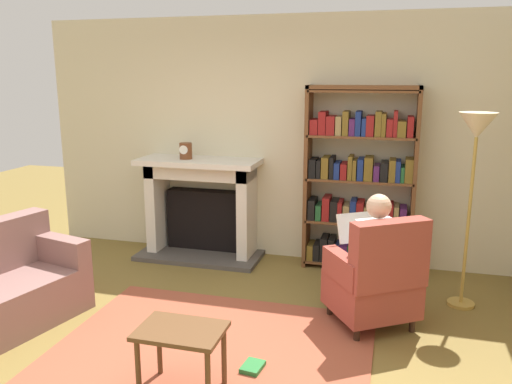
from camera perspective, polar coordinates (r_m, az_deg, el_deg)
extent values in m
plane|color=brown|center=(3.94, -6.35, -18.88)|extent=(14.00, 14.00, 0.00)
cube|color=beige|center=(5.84, 2.56, 5.77)|extent=(5.60, 0.10, 2.70)
cube|color=#9C4A33|center=(4.18, -4.78, -16.76)|extent=(2.40, 1.80, 0.01)
cube|color=#4C4742|center=(6.05, -6.26, -6.98)|extent=(1.41, 0.64, 0.05)
cube|color=black|center=(6.13, -5.59, -3.01)|extent=(0.89, 0.20, 0.70)
cube|color=silver|center=(6.20, -10.74, -1.63)|extent=(0.12, 0.44, 1.09)
cube|color=silver|center=(5.81, -1.00, -2.37)|extent=(0.12, 0.44, 1.09)
cube|color=silver|center=(5.88, -6.14, 2.37)|extent=(1.21, 0.44, 0.16)
cube|color=silver|center=(5.81, -6.38, 3.33)|extent=(1.37, 0.56, 0.06)
cylinder|color=brown|center=(5.83, -7.76, 4.52)|extent=(0.14, 0.14, 0.18)
cylinder|color=white|center=(5.76, -8.02, 4.64)|extent=(0.10, 0.01, 0.10)
cube|color=brown|center=(5.62, 5.72, 1.64)|extent=(0.04, 0.32, 1.96)
cube|color=brown|center=(5.55, 17.08, 0.99)|extent=(0.04, 0.32, 1.96)
cube|color=brown|center=(5.46, 11.81, 11.27)|extent=(1.15, 0.32, 0.04)
cube|color=brown|center=(5.81, 10.96, -7.61)|extent=(1.11, 0.32, 0.02)
cube|color=brown|center=(5.82, 6.13, -6.40)|extent=(0.07, 0.26, 0.17)
cube|color=black|center=(5.81, 6.80, -6.39)|extent=(0.07, 0.26, 0.18)
cube|color=black|center=(5.79, 7.60, -6.09)|extent=(0.08, 0.26, 0.26)
cube|color=black|center=(5.78, 8.39, -6.17)|extent=(0.06, 0.26, 0.25)
cube|color=navy|center=(5.78, 8.99, -6.49)|extent=(0.04, 0.26, 0.19)
cube|color=#4C1E59|center=(5.78, 9.65, -6.52)|extent=(0.09, 0.26, 0.20)
cube|color=#1E592D|center=(5.77, 10.48, -6.58)|extent=(0.07, 0.26, 0.20)
cube|color=navy|center=(5.76, 11.33, -6.64)|extent=(0.08, 0.26, 0.20)
cube|color=#4C1E59|center=(5.75, 12.29, -6.45)|extent=(0.09, 0.26, 0.25)
cube|color=#997F4C|center=(5.76, 13.15, -6.76)|extent=(0.07, 0.26, 0.20)
cube|color=black|center=(5.75, 13.91, -6.77)|extent=(0.06, 0.26, 0.20)
cube|color=navy|center=(5.75, 14.68, -6.73)|extent=(0.08, 0.26, 0.22)
cube|color=navy|center=(5.75, 15.57, -6.66)|extent=(0.08, 0.26, 0.25)
cube|color=brown|center=(5.67, 11.16, -3.24)|extent=(1.11, 0.32, 0.02)
cube|color=black|center=(5.68, 6.29, -1.77)|extent=(0.07, 0.26, 0.22)
cube|color=#1E592D|center=(5.68, 7.04, -2.08)|extent=(0.06, 0.26, 0.17)
cube|color=maroon|center=(5.65, 7.84, -1.70)|extent=(0.08, 0.26, 0.25)
cube|color=black|center=(5.65, 8.68, -1.92)|extent=(0.08, 0.26, 0.22)
cube|color=maroon|center=(5.64, 9.33, -1.99)|extent=(0.05, 0.26, 0.21)
cube|color=#997F4C|center=(5.64, 10.00, -2.18)|extent=(0.07, 0.26, 0.18)
cube|color=navy|center=(5.63, 10.72, -1.97)|extent=(0.06, 0.26, 0.24)
cube|color=maroon|center=(5.63, 11.46, -2.07)|extent=(0.07, 0.26, 0.22)
cube|color=#997F4C|center=(5.63, 12.32, -2.35)|extent=(0.09, 0.26, 0.18)
cube|color=black|center=(5.62, 13.10, -2.06)|extent=(0.05, 0.26, 0.25)
cube|color=maroon|center=(5.62, 13.72, -2.32)|extent=(0.06, 0.26, 0.20)
cube|color=maroon|center=(5.62, 14.49, -2.27)|extent=(0.08, 0.26, 0.22)
cube|color=#997F4C|center=(5.62, 15.22, -2.40)|extent=(0.05, 0.26, 0.20)
cube|color=#4C1E59|center=(5.62, 15.92, -2.50)|extent=(0.07, 0.26, 0.19)
cube|color=brown|center=(5.56, 11.36, 1.33)|extent=(1.11, 0.32, 0.02)
cube|color=black|center=(5.58, 6.39, 2.71)|extent=(0.07, 0.26, 0.20)
cube|color=black|center=(5.58, 7.06, 2.63)|extent=(0.04, 0.26, 0.19)
cube|color=brown|center=(5.56, 7.74, 2.77)|extent=(0.07, 0.26, 0.23)
cube|color=black|center=(5.55, 8.45, 2.75)|extent=(0.04, 0.26, 0.23)
cube|color=navy|center=(5.55, 9.01, 2.43)|extent=(0.06, 0.26, 0.17)
cube|color=maroon|center=(5.55, 9.74, 2.36)|extent=(0.07, 0.26, 0.17)
cube|color=brown|center=(5.53, 10.42, 2.73)|extent=(0.04, 0.26, 0.25)
cube|color=brown|center=(5.53, 10.89, 2.51)|extent=(0.04, 0.26, 0.21)
cube|color=navy|center=(5.53, 11.51, 2.55)|extent=(0.06, 0.26, 0.22)
cube|color=brown|center=(5.52, 12.36, 2.60)|extent=(0.09, 0.26, 0.24)
cube|color=#4C1E59|center=(5.53, 13.19, 2.14)|extent=(0.06, 0.26, 0.16)
cube|color=black|center=(5.52, 13.99, 2.28)|extent=(0.07, 0.26, 0.20)
cube|color=brown|center=(5.52, 14.81, 2.38)|extent=(0.07, 0.26, 0.23)
cube|color=navy|center=(5.52, 15.42, 2.30)|extent=(0.05, 0.26, 0.22)
cube|color=#1E592D|center=(5.52, 15.88, 1.98)|extent=(0.04, 0.26, 0.16)
cube|color=brown|center=(5.52, 16.54, 2.36)|extent=(0.08, 0.26, 0.24)
cube|color=brown|center=(5.49, 11.57, 6.04)|extent=(1.11, 0.32, 0.02)
cube|color=maroon|center=(5.52, 6.56, 7.20)|extent=(0.08, 0.26, 0.16)
cube|color=maroon|center=(5.51, 7.45, 7.59)|extent=(0.08, 0.26, 0.24)
cube|color=maroon|center=(5.50, 8.34, 7.32)|extent=(0.09, 0.26, 0.19)
cube|color=#997F4C|center=(5.49, 9.20, 7.28)|extent=(0.06, 0.26, 0.19)
cube|color=brown|center=(5.48, 9.94, 7.52)|extent=(0.06, 0.26, 0.25)
cube|color=#4C1E59|center=(5.48, 10.63, 7.10)|extent=(0.06, 0.26, 0.17)
cube|color=navy|center=(5.47, 11.28, 7.46)|extent=(0.06, 0.26, 0.25)
cube|color=navy|center=(5.47, 11.88, 7.08)|extent=(0.04, 0.26, 0.18)
cube|color=maroon|center=(5.46, 12.54, 7.19)|extent=(0.08, 0.26, 0.21)
cube|color=brown|center=(5.46, 13.38, 7.37)|extent=(0.06, 0.26, 0.25)
cube|color=brown|center=(5.46, 13.95, 7.23)|extent=(0.04, 0.26, 0.23)
cube|color=maroon|center=(5.46, 14.57, 6.92)|extent=(0.06, 0.26, 0.18)
cube|color=maroon|center=(5.46, 15.16, 7.31)|extent=(0.04, 0.26, 0.26)
cube|color=brown|center=(5.46, 15.80, 6.76)|extent=(0.08, 0.26, 0.16)
cube|color=maroon|center=(5.46, 16.68, 6.95)|extent=(0.06, 0.26, 0.21)
cube|color=brown|center=(5.46, 11.79, 10.85)|extent=(1.11, 0.32, 0.02)
cylinder|color=#331E14|center=(4.92, 13.62, -11.63)|extent=(0.05, 0.05, 0.12)
cylinder|color=#331E14|center=(4.69, 8.15, -12.66)|extent=(0.05, 0.05, 0.12)
cylinder|color=#331E14|center=(4.56, 16.87, -13.86)|extent=(0.05, 0.05, 0.12)
cylinder|color=#331E14|center=(4.31, 11.07, -15.18)|extent=(0.05, 0.05, 0.12)
cube|color=#983E33|center=(4.52, 12.57, -10.89)|extent=(0.86, 0.85, 0.30)
cube|color=#983E33|center=(4.18, 14.54, -6.74)|extent=(0.62, 0.49, 0.55)
cube|color=#983E33|center=(4.57, 15.67, -7.33)|extent=(0.40, 0.52, 0.22)
cube|color=#983E33|center=(4.30, 9.61, -8.29)|extent=(0.40, 0.52, 0.22)
cube|color=silver|center=(4.34, 13.16, -6.29)|extent=(0.38, 0.34, 0.50)
sphere|color=#D8AD8C|center=(4.23, 13.42, -1.55)|extent=(0.20, 0.20, 0.20)
cube|color=#191E3F|center=(4.61, 12.60, -7.77)|extent=(0.32, 0.40, 0.12)
cube|color=#191E3F|center=(4.53, 10.84, -8.04)|extent=(0.32, 0.40, 0.12)
cylinder|color=#191E3F|center=(4.85, 11.29, -9.92)|extent=(0.10, 0.10, 0.42)
cylinder|color=#191E3F|center=(4.78, 9.59, -10.21)|extent=(0.10, 0.10, 0.42)
cube|color=white|center=(4.58, 11.09, -3.86)|extent=(0.36, 0.29, 0.25)
cube|color=#86605A|center=(5.05, -21.12, -5.88)|extent=(0.72, 0.32, 0.24)
cube|color=brown|center=(3.49, -8.28, -14.94)|extent=(0.56, 0.39, 0.03)
cylinder|color=brown|center=(3.58, -12.89, -18.65)|extent=(0.04, 0.04, 0.43)
cylinder|color=brown|center=(3.40, -5.33, -20.14)|extent=(0.04, 0.04, 0.43)
cylinder|color=brown|center=(3.81, -10.64, -16.43)|extent=(0.04, 0.04, 0.43)
cylinder|color=brown|center=(3.65, -3.56, -17.64)|extent=(0.04, 0.04, 0.43)
cube|color=#267233|center=(3.89, -0.37, -18.74)|extent=(0.16, 0.20, 0.03)
cube|color=gold|center=(4.28, -6.77, -15.64)|extent=(0.32, 0.29, 0.04)
cylinder|color=#B7933F|center=(5.20, 21.66, -11.37)|extent=(0.24, 0.24, 0.03)
cylinder|color=#B7933F|center=(4.95, 22.40, -3.14)|extent=(0.03, 0.03, 1.52)
cone|color=beige|center=(4.80, 23.27, 6.78)|extent=(0.32, 0.32, 0.22)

